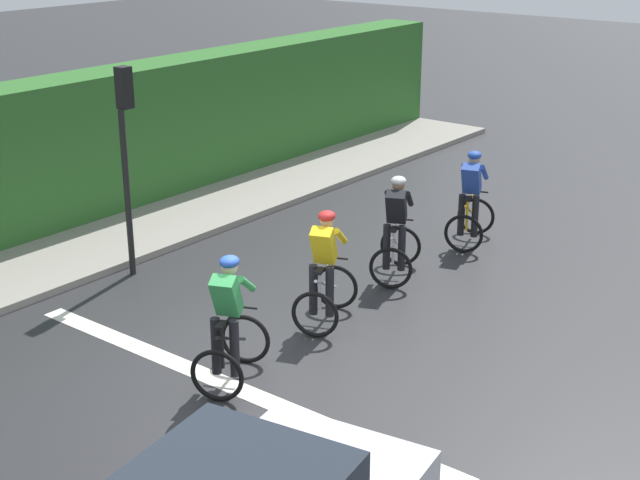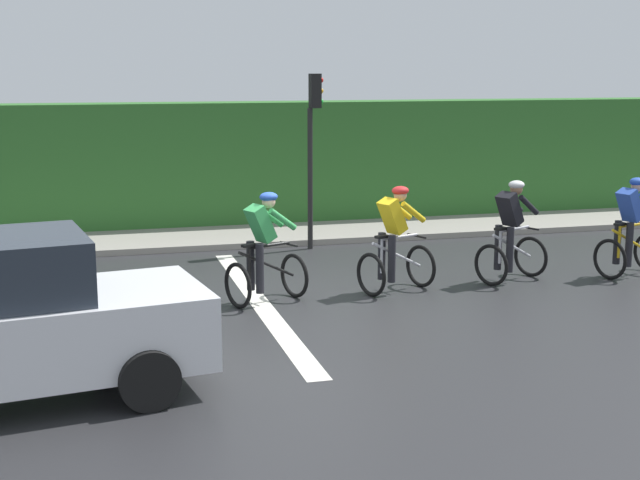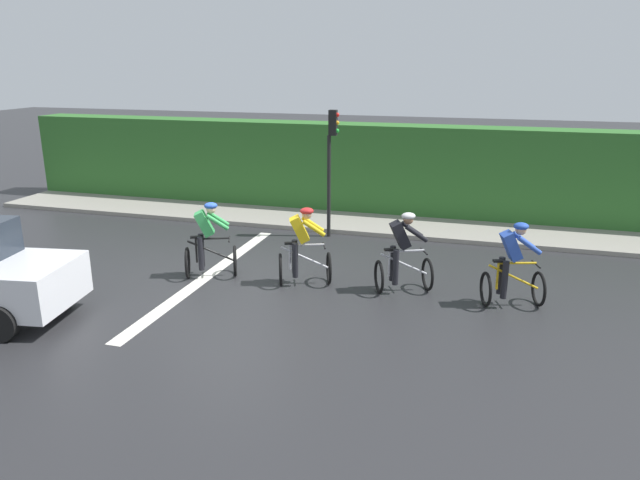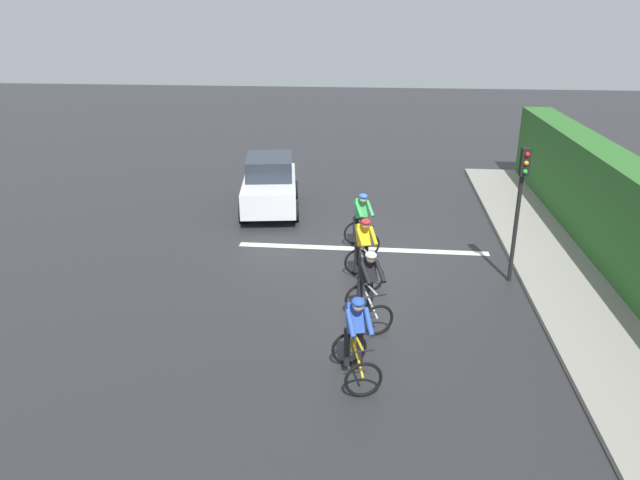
{
  "view_description": "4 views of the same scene",
  "coord_description": "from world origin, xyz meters",
  "px_view_note": "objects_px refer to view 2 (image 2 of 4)",
  "views": [
    {
      "loc": [
        7.17,
        -7.64,
        5.6
      ],
      "look_at": [
        -0.37,
        1.99,
        1.14
      ],
      "focal_mm": 51.36,
      "sensor_mm": 36.0,
      "label": 1
    },
    {
      "loc": [
        12.58,
        -2.83,
        3.44
      ],
      "look_at": [
        -0.66,
        0.7,
        0.77
      ],
      "focal_mm": 49.7,
      "sensor_mm": 36.0,
      "label": 2
    },
    {
      "loc": [
        11.1,
        5.41,
        4.53
      ],
      "look_at": [
        -0.16,
        2.11,
        0.99
      ],
      "focal_mm": 33.37,
      "sensor_mm": 36.0,
      "label": 3
    },
    {
      "loc": [
        -0.43,
        15.01,
        6.15
      ],
      "look_at": [
        0.99,
        1.48,
        0.95
      ],
      "focal_mm": 33.08,
      "sensor_mm": 36.0,
      "label": 4
    }
  ],
  "objects_px": {
    "cyclist_lead": "(631,229)",
    "cyclist_mid": "(395,242)",
    "cyclist_second": "(511,234)",
    "cyclist_fourth": "(264,251)",
    "car_white": "(0,321)",
    "traffic_light_near_crossing": "(313,134)"
  },
  "relations": [
    {
      "from": "cyclist_mid",
      "to": "cyclist_fourth",
      "type": "xyz_separation_m",
      "value": [
        0.14,
        -2.09,
        0.0
      ]
    },
    {
      "from": "cyclist_second",
      "to": "cyclist_fourth",
      "type": "relative_size",
      "value": 1.0
    },
    {
      "from": "cyclist_second",
      "to": "cyclist_fourth",
      "type": "height_order",
      "value": "same"
    },
    {
      "from": "cyclist_lead",
      "to": "car_white",
      "type": "xyz_separation_m",
      "value": [
        3.35,
        -9.68,
        0.08
      ]
    },
    {
      "from": "cyclist_second",
      "to": "traffic_light_near_crossing",
      "type": "xyz_separation_m",
      "value": [
        -3.44,
        -2.43,
        1.43
      ]
    },
    {
      "from": "cyclist_fourth",
      "to": "cyclist_lead",
      "type": "bearing_deg",
      "value": 91.42
    },
    {
      "from": "cyclist_fourth",
      "to": "car_white",
      "type": "distance_m",
      "value": 4.68
    },
    {
      "from": "cyclist_lead",
      "to": "traffic_light_near_crossing",
      "type": "height_order",
      "value": "traffic_light_near_crossing"
    },
    {
      "from": "cyclist_second",
      "to": "car_white",
      "type": "relative_size",
      "value": 0.38
    },
    {
      "from": "cyclist_mid",
      "to": "cyclist_lead",
      "type": "bearing_deg",
      "value": 90.21
    },
    {
      "from": "car_white",
      "to": "traffic_light_near_crossing",
      "type": "height_order",
      "value": "traffic_light_near_crossing"
    },
    {
      "from": "traffic_light_near_crossing",
      "to": "cyclist_mid",
      "type": "bearing_deg",
      "value": 5.97
    },
    {
      "from": "cyclist_second",
      "to": "cyclist_lead",
      "type": "bearing_deg",
      "value": 85.85
    },
    {
      "from": "cyclist_lead",
      "to": "cyclist_mid",
      "type": "distance_m",
      "value": 4.17
    },
    {
      "from": "cyclist_second",
      "to": "traffic_light_near_crossing",
      "type": "relative_size",
      "value": 0.5
    },
    {
      "from": "cyclist_fourth",
      "to": "traffic_light_near_crossing",
      "type": "bearing_deg",
      "value": 155.39
    },
    {
      "from": "cyclist_lead",
      "to": "traffic_light_near_crossing",
      "type": "relative_size",
      "value": 0.5
    },
    {
      "from": "cyclist_lead",
      "to": "traffic_light_near_crossing",
      "type": "xyz_separation_m",
      "value": [
        -3.59,
        -4.55,
        1.43
      ]
    },
    {
      "from": "cyclist_fourth",
      "to": "traffic_light_near_crossing",
      "type": "height_order",
      "value": "traffic_light_near_crossing"
    },
    {
      "from": "cyclist_fourth",
      "to": "car_white",
      "type": "relative_size",
      "value": 0.38
    },
    {
      "from": "car_white",
      "to": "cyclist_second",
      "type": "bearing_deg",
      "value": 114.83
    },
    {
      "from": "car_white",
      "to": "traffic_light_near_crossing",
      "type": "distance_m",
      "value": 8.73
    }
  ]
}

